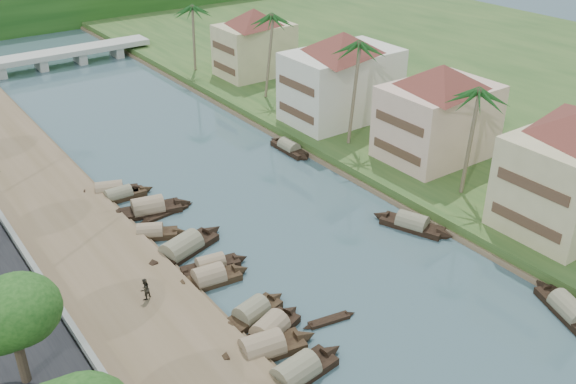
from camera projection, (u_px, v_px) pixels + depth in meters
ground at (385, 301)px, 47.19m from camera, size 220.00×220.00×0.00m
left_bank at (77, 246)px, 53.06m from camera, size 10.00×180.00×0.80m
right_bank at (386, 144)px, 71.03m from camera, size 16.00×180.00×1.20m
retaining_wall at (23, 252)px, 50.45m from camera, size 0.40×180.00×1.10m
treeline at (7, 8)px, 116.89m from camera, size 120.00×14.00×8.00m
bridge at (60, 55)px, 97.92m from camera, size 28.00×4.00×2.40m
building_mid at (439, 111)px, 64.65m from camera, size 14.11×14.11×9.70m
building_far at (342, 75)px, 74.03m from camera, size 15.59×15.59×10.20m
building_distant at (254, 41)px, 89.10m from camera, size 12.62×12.62×9.20m
sampan_3 at (296, 374)px, 39.98m from camera, size 8.39×2.61×2.22m
sampan_4 at (262, 350)px, 41.97m from camera, size 8.24×3.13×2.28m
sampan_5 at (270, 331)px, 43.61m from camera, size 6.99×3.92×2.19m
sampan_6 at (252, 314)px, 45.23m from camera, size 6.91×3.06×2.04m
sampan_7 at (211, 266)px, 50.50m from camera, size 6.55×2.37×1.78m
sampan_8 at (209, 279)px, 48.94m from camera, size 6.98×2.50×2.13m
sampan_9 at (182, 250)px, 52.47m from camera, size 9.78×4.75×2.41m
sampan_10 at (150, 233)px, 54.77m from camera, size 6.27×4.20×1.82m
sampan_11 at (148, 209)px, 58.42m from camera, size 8.46×3.63×2.35m
sampan_12 at (119, 196)px, 60.68m from camera, size 7.17×1.59×1.76m
sampan_13 at (110, 192)px, 61.43m from camera, size 7.53×4.11×2.07m
sampan_14 at (569, 311)px, 45.49m from camera, size 4.39×8.26×2.03m
sampan_15 at (412, 224)px, 56.06m from camera, size 4.34×7.75×2.09m
sampan_16 at (289, 148)px, 70.47m from camera, size 1.55×7.20×1.82m
canoe_1 at (329, 321)px, 45.06m from camera, size 4.28×1.46×0.68m
canoe_2 at (166, 213)px, 58.40m from camera, size 6.00×1.63×0.86m
palm_1 at (476, 94)px, 55.21m from camera, size 3.20×3.20×11.36m
palm_2 at (354, 47)px, 64.85m from camera, size 3.20×3.20×12.38m
palm_3 at (266, 18)px, 78.12m from camera, size 3.20×3.20×11.80m
palm_7 at (191, 8)px, 88.82m from camera, size 3.20×3.20×10.57m
tree_2 at (10, 314)px, 35.87m from camera, size 4.89×4.89×7.09m
tree_6 at (355, 62)px, 79.13m from camera, size 4.28×4.28×6.85m
person_far at (145, 289)px, 45.77m from camera, size 0.99×0.90×1.67m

